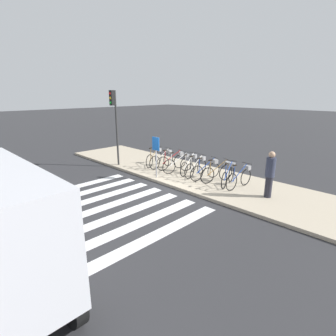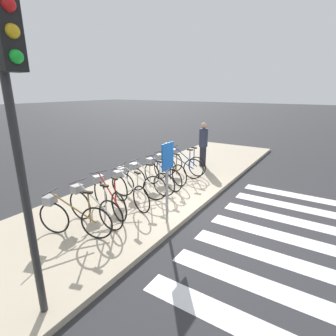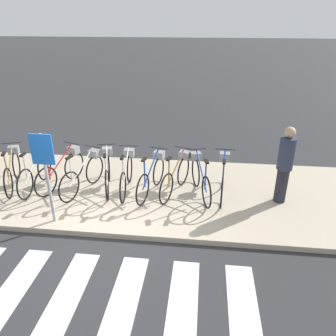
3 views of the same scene
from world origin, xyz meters
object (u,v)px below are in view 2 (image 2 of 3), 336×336
object	(u,v)px
parked_bicycle_0	(71,216)
parked_bicycle_7	(168,168)
parked_bicycle_5	(147,178)
parked_bicycle_2	(107,196)
parked_bicycle_9	(183,161)
pedestrian	(203,143)
parked_bicycle_6	(160,173)
traffic_light	(15,108)
parked_bicycle_1	(92,205)
parked_bicycle_8	(177,165)
parked_bicycle_4	(135,183)
parked_bicycle_3	(128,189)
sign_post	(167,169)

from	to	relation	value
parked_bicycle_0	parked_bicycle_7	world-z (taller)	same
parked_bicycle_0	parked_bicycle_5	distance (m)	2.80
parked_bicycle_0	parked_bicycle_2	distance (m)	1.21
parked_bicycle_9	parked_bicycle_7	bearing A→B (deg)	-179.89
parked_bicycle_5	pedestrian	distance (m)	3.57
parked_bicycle_6	parked_bicycle_9	world-z (taller)	same
parked_bicycle_6	traffic_light	distance (m)	5.66
parked_bicycle_1	parked_bicycle_8	xyz separation A→B (m)	(3.93, 0.08, 0.00)
parked_bicycle_0	parked_bicycle_4	bearing A→B (deg)	4.08
parked_bicycle_3	parked_bicycle_6	bearing A→B (deg)	2.71
parked_bicycle_6	parked_bicycle_9	size ratio (longest dim) A/B	0.98
parked_bicycle_2	parked_bicycle_4	distance (m)	1.11
parked_bicycle_1	pedestrian	world-z (taller)	pedestrian
parked_bicycle_9	pedestrian	size ratio (longest dim) A/B	0.97
parked_bicycle_2	parked_bicycle_1	bearing A→B (deg)	-168.11
parked_bicycle_2	parked_bicycle_6	size ratio (longest dim) A/B	0.98
parked_bicycle_0	parked_bicycle_5	bearing A→B (deg)	2.45
parked_bicycle_9	pedestrian	bearing A→B (deg)	-8.00
parked_bicycle_9	traffic_light	distance (m)	7.15
parked_bicycle_8	pedestrian	world-z (taller)	pedestrian
parked_bicycle_0	parked_bicycle_8	size ratio (longest dim) A/B	0.98
parked_bicycle_4	parked_bicycle_0	bearing A→B (deg)	-175.92
parked_bicycle_2	parked_bicycle_7	bearing A→B (deg)	-0.14
parked_bicycle_7	traffic_light	size ratio (longest dim) A/B	0.42
parked_bicycle_2	traffic_light	size ratio (longest dim) A/B	0.42
parked_bicycle_6	pedestrian	world-z (taller)	pedestrian
parked_bicycle_9	traffic_light	size ratio (longest dim) A/B	0.44
traffic_light	parked_bicycle_7	bearing A→B (deg)	15.90
parked_bicycle_1	parked_bicycle_7	bearing A→B (deg)	2.06
parked_bicycle_3	traffic_light	size ratio (longest dim) A/B	0.42
parked_bicycle_3	parked_bicycle_0	bearing A→B (deg)	179.71
parked_bicycle_1	parked_bicycle_9	world-z (taller)	same
parked_bicycle_2	sign_post	world-z (taller)	sign_post
parked_bicycle_5	parked_bicycle_9	bearing A→B (deg)	0.86
parked_bicycle_5	parked_bicycle_7	xyz separation A→B (m)	(1.19, 0.03, 0.00)
traffic_light	parked_bicycle_4	bearing A→B (deg)	22.43
pedestrian	parked_bicycle_7	bearing A→B (deg)	175.67
parked_bicycle_3	parked_bicycle_4	size ratio (longest dim) A/B	0.99
parked_bicycle_9	parked_bicycle_2	bearing A→B (deg)	179.93
parked_bicycle_1	parked_bicycle_6	world-z (taller)	same
parked_bicycle_1	parked_bicycle_5	world-z (taller)	same
parked_bicycle_1	sign_post	size ratio (longest dim) A/B	0.91
parked_bicycle_7	parked_bicycle_9	world-z (taller)	same
parked_bicycle_1	parked_bicycle_5	size ratio (longest dim) A/B	1.00
parked_bicycle_2	parked_bicycle_3	size ratio (longest dim) A/B	0.99
parked_bicycle_9	pedestrian	xyz separation A→B (m)	(1.28, -0.18, 0.47)
parked_bicycle_4	parked_bicycle_9	xyz separation A→B (m)	(2.74, -0.01, 0.00)
parked_bicycle_4	parked_bicycle_9	distance (m)	2.74
parked_bicycle_4	parked_bicycle_7	bearing A→B (deg)	-0.47
parked_bicycle_0	parked_bicycle_1	xyz separation A→B (m)	(0.59, 0.03, 0.00)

